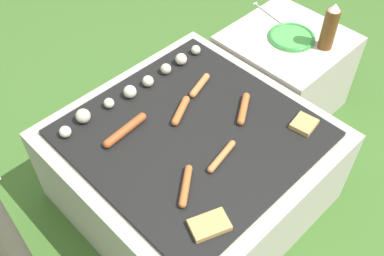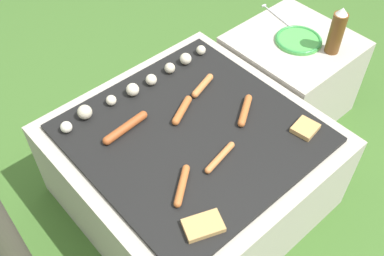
% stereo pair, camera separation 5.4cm
% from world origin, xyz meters
% --- Properties ---
extents(ground_plane, '(14.00, 14.00, 0.00)m').
position_xyz_m(ground_plane, '(0.00, 0.00, 0.00)').
color(ground_plane, '#3D6628').
extents(grill, '(0.92, 0.92, 0.42)m').
position_xyz_m(grill, '(0.00, 0.00, 0.21)').
color(grill, '#B2AA9E').
rests_on(grill, ground_plane).
extents(side_ledge, '(0.51, 0.51, 0.42)m').
position_xyz_m(side_ledge, '(0.72, 0.10, 0.21)').
color(side_ledge, '#B2AA9E').
rests_on(side_ledge, ground_plane).
extents(sausage_mid_left, '(0.16, 0.05, 0.02)m').
position_xyz_m(sausage_mid_left, '(-0.01, -0.16, 0.43)').
color(sausage_mid_left, '#C6753D').
rests_on(sausage_mid_left, grill).
extents(sausage_front_right, '(0.21, 0.05, 0.03)m').
position_xyz_m(sausage_front_right, '(-0.18, 0.17, 0.44)').
color(sausage_front_right, '#A34C23').
rests_on(sausage_front_right, grill).
extents(sausage_back_right, '(0.15, 0.10, 0.03)m').
position_xyz_m(sausage_back_right, '(0.22, -0.06, 0.43)').
color(sausage_back_right, '#B7602D').
rests_on(sausage_back_right, grill).
extents(sausage_mid_right, '(0.14, 0.11, 0.03)m').
position_xyz_m(sausage_mid_right, '(-0.19, -0.17, 0.43)').
color(sausage_mid_right, '#B7602D').
rests_on(sausage_mid_right, grill).
extents(sausage_front_center, '(0.14, 0.06, 0.03)m').
position_xyz_m(sausage_front_center, '(0.19, 0.15, 0.43)').
color(sausage_front_center, '#C6753D').
rests_on(sausage_front_center, grill).
extents(sausage_back_left, '(0.14, 0.09, 0.03)m').
position_xyz_m(sausage_back_left, '(0.04, 0.10, 0.43)').
color(sausage_back_left, '#B7602D').
rests_on(sausage_back_left, grill).
extents(bread_slice_left, '(0.10, 0.09, 0.02)m').
position_xyz_m(bread_slice_left, '(0.32, -0.27, 0.43)').
color(bread_slice_left, tan).
rests_on(bread_slice_left, grill).
extents(bread_slice_right, '(0.14, 0.12, 0.02)m').
position_xyz_m(bread_slice_right, '(-0.24, -0.32, 0.43)').
color(bread_slice_right, tan).
rests_on(bread_slice_right, grill).
extents(mushroom_row, '(0.72, 0.07, 0.06)m').
position_xyz_m(mushroom_row, '(-0.02, 0.31, 0.44)').
color(mushroom_row, silver).
rests_on(mushroom_row, grill).
extents(plate_colorful, '(0.21, 0.21, 0.02)m').
position_xyz_m(plate_colorful, '(0.72, 0.09, 0.43)').
color(plate_colorful, '#4CB24C').
rests_on(plate_colorful, side_ledge).
extents(condiment_bottle, '(0.06, 0.06, 0.22)m').
position_xyz_m(condiment_bottle, '(0.78, -0.05, 0.53)').
color(condiment_bottle, brown).
rests_on(condiment_bottle, side_ledge).
extents(fork_utensil, '(0.06, 0.22, 0.01)m').
position_xyz_m(fork_utensil, '(0.80, 0.29, 0.42)').
color(fork_utensil, silver).
rests_on(fork_utensil, side_ledge).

